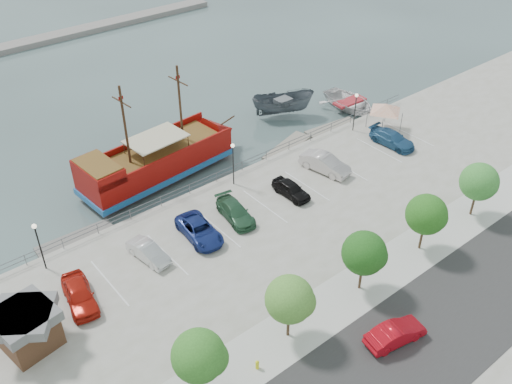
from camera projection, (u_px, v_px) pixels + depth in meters
ground at (280, 226)px, 49.20m from camera, size 160.00×160.00×0.00m
street at (435, 330)px, 38.49m from camera, size 100.00×8.00×0.04m
sidewalk at (368, 282)px, 42.28m from camera, size 100.00×4.00×0.05m
seawall_railing at (225, 173)px, 53.24m from camera, size 50.00×0.06×1.00m
far_shore at (97, 27)px, 88.88m from camera, size 40.00×3.00×0.80m
pirate_ship at (168, 157)px, 54.89m from camera, size 17.78×6.30×11.10m
patrol_boat at (283, 106)px, 64.81m from camera, size 7.47×5.84×2.74m
speedboat at (349, 104)px, 66.51m from camera, size 5.57×7.54×1.51m
dock_west at (76, 240)px, 47.45m from camera, size 6.54×2.08×0.37m
dock_mid at (287, 148)px, 59.54m from camera, size 6.95×3.67×0.38m
dock_east at (332, 128)px, 62.95m from camera, size 6.50×2.43×0.36m
shed at (27, 328)px, 36.64m from camera, size 4.18×4.18×2.99m
canopy_tent at (386, 104)px, 59.43m from camera, size 4.83×4.83×3.44m
street_sedan at (395, 334)px, 37.37m from camera, size 4.49×2.25×1.41m
fire_hydrant at (257, 364)px, 35.76m from camera, size 0.25×0.25×0.72m
lamp_post_left at (38, 239)px, 41.78m from camera, size 0.36×0.36×4.28m
lamp_post_mid at (233, 157)px, 51.02m from camera, size 0.36×0.36×4.28m
lamp_post_right at (356, 105)px, 59.23m from camera, size 0.36×0.36×4.28m
tree_b at (201, 356)px, 32.71m from camera, size 3.30×3.20×5.00m
tree_c at (292, 300)px, 36.30m from camera, size 3.30×3.20×5.00m
tree_d at (366, 254)px, 39.89m from camera, size 3.30×3.20×5.00m
tree_e at (428, 215)px, 43.49m from camera, size 3.30×3.20×5.00m
tree_f at (481, 182)px, 47.08m from camera, size 3.30×3.20×5.00m
parked_car_a at (79, 295)px, 40.12m from camera, size 2.74×4.98×1.60m
parked_car_b at (148, 252)px, 43.99m from camera, size 2.00×4.19×1.33m
parked_car_c at (199, 230)px, 46.09m from camera, size 2.81×5.26×1.41m
parked_car_d at (235, 212)px, 48.11m from camera, size 2.61×4.93×1.36m
parked_car_e at (291, 189)px, 50.84m from camera, size 1.68×4.02×1.36m
parked_car_f at (325, 164)px, 54.02m from camera, size 2.68×5.26×1.65m
parked_car_h at (392, 139)px, 58.04m from camera, size 2.27×5.08×1.45m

